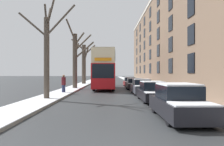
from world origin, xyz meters
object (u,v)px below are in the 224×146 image
object	(u,v)px
bare_tree_left_2	(84,63)
parked_car_3	(134,84)
bare_tree_left_0	(47,50)
parked_car_1	(152,92)
bare_tree_left_1	(76,58)
pedestrian_left_sidewalk	(64,83)
parked_car_2	(141,87)
parked_car_0	(179,102)
double_decker_bus	(104,68)
parked_car_4	(130,82)

from	to	relation	value
bare_tree_left_2	parked_car_3	bearing A→B (deg)	-56.52
bare_tree_left_0	parked_car_1	size ratio (longest dim) A/B	1.84
bare_tree_left_1	parked_car_1	size ratio (longest dim) A/B	1.88
pedestrian_left_sidewalk	parked_car_1	bearing A→B (deg)	93.43
bare_tree_left_0	bare_tree_left_2	size ratio (longest dim) A/B	1.01
parked_car_3	parked_car_2	bearing A→B (deg)	-90.00
bare_tree_left_0	parked_car_1	world-z (taller)	bare_tree_left_0
parked_car_0	parked_car_2	distance (m)	11.21
parked_car_2	double_decker_bus	bearing A→B (deg)	119.41
bare_tree_left_0	bare_tree_left_2	world-z (taller)	bare_tree_left_0
parked_car_4	bare_tree_left_2	bearing A→B (deg)	144.31
bare_tree_left_2	parked_car_1	bearing A→B (deg)	-71.74
bare_tree_left_1	bare_tree_left_2	distance (m)	11.28
parked_car_1	pedestrian_left_sidewalk	bearing A→B (deg)	143.50
bare_tree_left_1	parked_car_2	size ratio (longest dim) A/B	1.85
parked_car_1	parked_car_3	world-z (taller)	parked_car_1
bare_tree_left_0	parked_car_1	xyz separation A→B (m)	(7.53, -0.48, -3.02)
parked_car_0	pedestrian_left_sidewalk	bearing A→B (deg)	123.00
parked_car_1	pedestrian_left_sidewalk	world-z (taller)	pedestrian_left_sidewalk
double_decker_bus	bare_tree_left_1	bearing A→B (deg)	-177.88
double_decker_bus	parked_car_2	distance (m)	7.76
bare_tree_left_2	parked_car_3	size ratio (longest dim) A/B	1.95
bare_tree_left_0	bare_tree_left_2	bearing A→B (deg)	90.13
bare_tree_left_0	double_decker_bus	size ratio (longest dim) A/B	0.80
parked_car_0	pedestrian_left_sidewalk	xyz separation A→B (m)	(-7.40, 11.39, 0.31)
parked_car_1	parked_car_4	size ratio (longest dim) A/B	1.04
bare_tree_left_0	parked_car_0	xyz separation A→B (m)	(7.53, -6.40, -2.97)
bare_tree_left_0	parked_car_0	size ratio (longest dim) A/B	1.83
bare_tree_left_2	parked_car_4	xyz separation A→B (m)	(7.58, -5.44, -3.17)
bare_tree_left_1	pedestrian_left_sidewalk	bearing A→B (deg)	-91.64
parked_car_1	parked_car_2	size ratio (longest dim) A/B	0.98
double_decker_bus	pedestrian_left_sidewalk	bearing A→B (deg)	-120.28
bare_tree_left_0	pedestrian_left_sidewalk	size ratio (longest dim) A/B	4.51
bare_tree_left_0	parked_car_3	xyz separation A→B (m)	(7.53, 11.04, -3.03)
parked_car_0	pedestrian_left_sidewalk	distance (m)	13.59
bare_tree_left_1	parked_car_2	distance (m)	10.18
parked_car_3	parked_car_1	bearing A→B (deg)	-90.00
bare_tree_left_2	parked_car_2	bearing A→B (deg)	-66.80
double_decker_bus	parked_car_0	distance (m)	18.23
bare_tree_left_0	parked_car_3	world-z (taller)	bare_tree_left_0
pedestrian_left_sidewalk	parked_car_0	bearing A→B (deg)	72.94
parked_car_2	parked_car_3	distance (m)	6.22
parked_car_3	parked_car_4	size ratio (longest dim) A/B	0.97
bare_tree_left_0	bare_tree_left_2	distance (m)	22.50
parked_car_3	parked_car_4	bearing A→B (deg)	90.00
bare_tree_left_2	parked_car_3	world-z (taller)	bare_tree_left_2
double_decker_bus	pedestrian_left_sidewalk	distance (m)	7.54
parked_car_1	parked_car_2	world-z (taller)	parked_car_2
parked_car_0	parked_car_4	bearing A→B (deg)	90.00
parked_car_4	bare_tree_left_0	bearing A→B (deg)	-113.82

